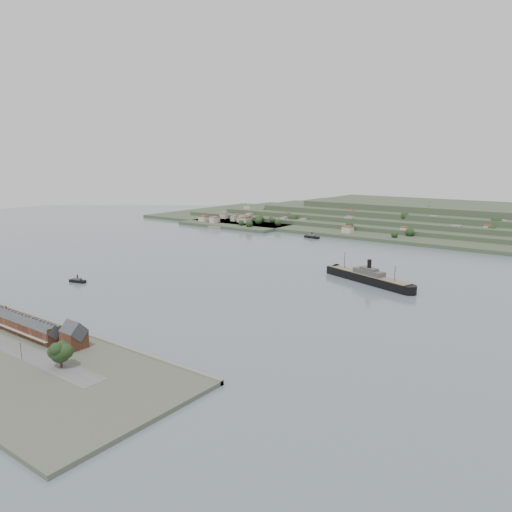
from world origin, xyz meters
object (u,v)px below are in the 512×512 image
Objects in this scene: tugboat at (78,281)px; fig_tree at (60,352)px; terrace_row at (26,326)px; steamship at (365,277)px; gabled_building at (74,336)px.

fig_tree is (137.12, -100.22, 8.07)m from tugboat.
steamship is (91.98, 220.26, -2.82)m from terrace_row.
steamship is 6.16× the size of tugboat.
steamship is at bearing 80.72° from fig_tree.
gabled_building is at bearing -34.33° from tugboat.
terrace_row is 238.71m from steamship.
gabled_building is 0.99× the size of tugboat.
terrace_row is at bearing 165.75° from fig_tree.
tugboat is at bearing 145.67° from gabled_building.
tugboat is (-120.86, 82.54, -6.68)m from gabled_building.
terrace_row reaches higher than tugboat.
fig_tree is (16.26, -17.68, 1.39)m from gabled_building.
fig_tree reaches higher than terrace_row.
gabled_building reaches higher than terrace_row.
fig_tree is at bearing -36.16° from tugboat.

